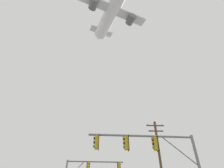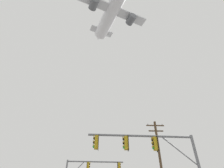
{
  "view_description": "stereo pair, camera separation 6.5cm",
  "coord_description": "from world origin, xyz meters",
  "views": [
    {
      "loc": [
        -0.01,
        -5.02,
        1.45
      ],
      "look_at": [
        0.87,
        14.89,
        15.61
      ],
      "focal_mm": 28.76,
      "sensor_mm": 36.0,
      "label": 1
    },
    {
      "loc": [
        0.06,
        -5.02,
        1.45
      ],
      "look_at": [
        0.87,
        14.89,
        15.61
      ],
      "focal_mm": 28.76,
      "sensor_mm": 36.0,
      "label": 2
    }
  ],
  "objects": [
    {
      "name": "signal_pole_near",
      "position": [
        3.34,
        7.45,
        4.69
      ],
      "size": [
        7.54,
        0.6,
        5.97
      ],
      "color": "slate",
      "rests_on": "ground"
    },
    {
      "name": "airplane",
      "position": [
        1.95,
        25.87,
        52.32
      ],
      "size": [
        21.6,
        27.97,
        7.87
      ],
      "color": "white"
    },
    {
      "name": "utility_pole",
      "position": [
        6.3,
        15.93,
        5.64
      ],
      "size": [
        2.2,
        0.28,
        10.65
      ],
      "color": "brown",
      "rests_on": "ground"
    }
  ]
}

